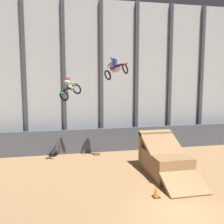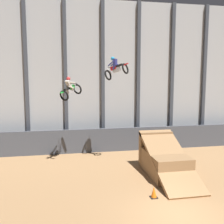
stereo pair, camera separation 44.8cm
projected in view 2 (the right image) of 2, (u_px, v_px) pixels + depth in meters
name	position (u px, v px, depth m)	size (l,w,h in m)	color
ground_plane	(178.00, 215.00, 11.40)	(60.00, 60.00, 0.00)	#9E754C
arena_back_wall	(120.00, 76.00, 22.09)	(32.00, 0.40, 12.21)	#ADB2B7
lower_barrier	(124.00, 139.00, 21.43)	(31.36, 0.20, 1.91)	#474C56
dirt_ramp	(164.00, 160.00, 16.36)	(2.24, 5.36, 2.52)	#966F48
rider_bike_left_air	(70.00, 89.00, 17.57)	(1.66, 1.71, 1.63)	black
rider_bike_right_air	(116.00, 69.00, 17.50)	(1.72, 1.65, 1.63)	black
traffic_cone_near_ramp	(154.00, 192.00, 13.04)	(0.36, 0.36, 0.58)	black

